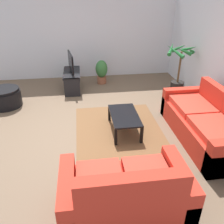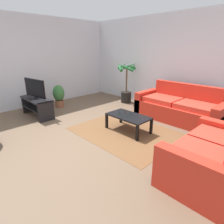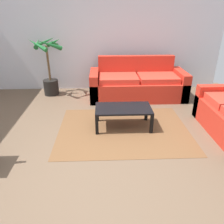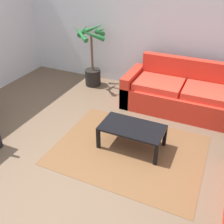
% 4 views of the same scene
% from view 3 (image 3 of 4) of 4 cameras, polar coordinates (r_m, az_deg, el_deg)
% --- Properties ---
extents(ground_plane, '(6.60, 6.60, 0.00)m').
position_cam_3_polar(ground_plane, '(3.15, -3.26, -11.33)').
color(ground_plane, brown).
extents(wall_back, '(6.00, 0.06, 2.70)m').
position_cam_3_polar(wall_back, '(5.56, -3.29, 19.64)').
color(wall_back, silver).
rests_on(wall_back, ground).
extents(couch_main, '(2.15, 0.90, 0.90)m').
position_cam_3_polar(couch_main, '(5.13, 6.57, 7.09)').
color(couch_main, red).
rests_on(couch_main, ground).
extents(coffee_table, '(0.95, 0.53, 0.37)m').
position_cam_3_polar(coffee_table, '(3.73, 2.96, 0.48)').
color(coffee_table, black).
rests_on(coffee_table, ground).
extents(area_rug, '(2.20, 1.70, 0.01)m').
position_cam_3_polar(area_rug, '(3.78, 2.99, -4.48)').
color(area_rug, brown).
rests_on(area_rug, ground).
extents(potted_palm, '(0.77, 0.76, 1.34)m').
position_cam_3_polar(potted_palm, '(5.39, -16.00, 10.23)').
color(potted_palm, black).
rests_on(potted_palm, ground).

